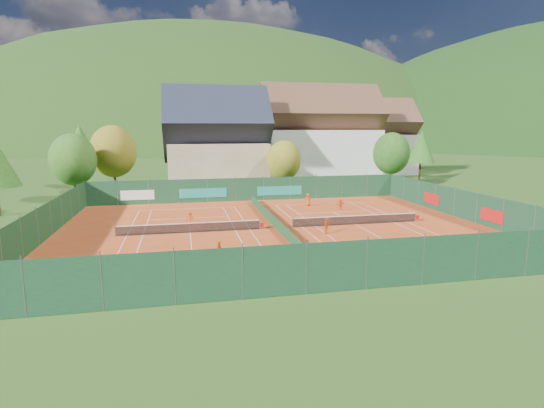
{
  "coord_description": "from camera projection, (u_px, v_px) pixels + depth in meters",
  "views": [
    {
      "loc": [
        -8.51,
        -37.97,
        9.32
      ],
      "look_at": [
        0.0,
        2.0,
        2.0
      ],
      "focal_mm": 28.0,
      "sensor_mm": 36.0,
      "label": 1
    }
  ],
  "objects": [
    {
      "name": "player_right_near",
      "position": [
        326.0,
        226.0,
        37.71
      ],
      "size": [
        0.83,
        0.93,
        1.51
      ],
      "primitive_type": "imported",
      "rotation": [
        0.0,
        0.0,
        0.93
      ],
      "color": "#DE4E13",
      "rests_on": "ground"
    },
    {
      "name": "court_markings_right",
      "position": [
        356.0,
        224.0,
        41.58
      ],
      "size": [
        11.03,
        23.83,
        0.0
      ],
      "color": "white",
      "rests_on": "ground"
    },
    {
      "name": "fence_south",
      "position": [
        337.0,
        267.0,
        24.27
      ],
      "size": [
        40.0,
        0.04,
        3.0
      ],
      "color": "#13351F",
      "rests_on": "ground"
    },
    {
      "name": "player_right_far_a",
      "position": [
        308.0,
        200.0,
        51.38
      ],
      "size": [
        0.79,
        0.55,
        1.54
      ],
      "primitive_type": "imported",
      "rotation": [
        0.0,
        0.0,
        3.23
      ],
      "color": "#D24312",
      "rests_on": "ground"
    },
    {
      "name": "tennis_net_right",
      "position": [
        358.0,
        219.0,
        41.52
      ],
      "size": [
        13.3,
        0.1,
        1.02
      ],
      "color": "#59595B",
      "rests_on": "ground"
    },
    {
      "name": "tree_west_front",
      "position": [
        73.0,
        160.0,
        53.74
      ],
      "size": [
        5.72,
        5.72,
        8.69
      ],
      "color": "#492D1A",
      "rests_on": "ground"
    },
    {
      "name": "player_right_far_b",
      "position": [
        340.0,
        205.0,
        48.93
      ],
      "size": [
        1.23,
        0.66,
        1.27
      ],
      "primitive_type": "imported",
      "rotation": [
        0.0,
        0.0,
        3.4
      ],
      "color": "#F45B15",
      "rests_on": "ground"
    },
    {
      "name": "tennis_net_left",
      "position": [
        192.0,
        227.0,
        38.24
      ],
      "size": [
        13.3,
        0.1,
        1.02
      ],
      "color": "#59595B",
      "rests_on": "ground"
    },
    {
      "name": "loose_ball_1",
      "position": [
        389.0,
        247.0,
        33.5
      ],
      "size": [
        0.07,
        0.07,
        0.07
      ],
      "primitive_type": "sphere",
      "color": "#CCD833",
      "rests_on": "ground"
    },
    {
      "name": "player_left_near",
      "position": [
        188.0,
        260.0,
        27.88
      ],
      "size": [
        0.62,
        0.46,
        1.56
      ],
      "primitive_type": "imported",
      "rotation": [
        0.0,
        0.0,
        0.17
      ],
      "color": "#FC5E16",
      "rests_on": "ground"
    },
    {
      "name": "mountain_backdrop",
      "position": [
        241.0,
        204.0,
        277.57
      ],
      "size": [
        820.0,
        530.0,
        242.0
      ],
      "color": "black",
      "rests_on": "ground"
    },
    {
      "name": "hotel_block_b",
      "position": [
        372.0,
        141.0,
        87.28
      ],
      "size": [
        17.28,
        10.0,
        15.5
      ],
      "color": "silver",
      "rests_on": "ground"
    },
    {
      "name": "tree_center",
      "position": [
        284.0,
        160.0,
        61.52
      ],
      "size": [
        5.01,
        5.01,
        7.6
      ],
      "color": "#4D341B",
      "rests_on": "ground"
    },
    {
      "name": "tree_east_front",
      "position": [
        391.0,
        153.0,
        67.01
      ],
      "size": [
        5.72,
        5.72,
        8.69
      ],
      "color": "#462E19",
      "rests_on": "ground"
    },
    {
      "name": "tree_east_back",
      "position": [
        362.0,
        142.0,
        82.59
      ],
      "size": [
        7.15,
        7.15,
        10.86
      ],
      "color": "#442718",
      "rests_on": "ground"
    },
    {
      "name": "court_markings_left",
      "position": [
        190.0,
        233.0,
        38.3
      ],
      "size": [
        11.03,
        23.83,
        0.0
      ],
      "color": "white",
      "rests_on": "ground"
    },
    {
      "name": "player_left_mid",
      "position": [
        220.0,
        250.0,
        30.88
      ],
      "size": [
        0.62,
        0.5,
        1.21
      ],
      "primitive_type": "imported",
      "rotation": [
        0.0,
        0.0,
        0.07
      ],
      "color": "#E15E14",
      "rests_on": "ground"
    },
    {
      "name": "tree_west_mid",
      "position": [
        113.0,
        151.0,
        60.21
      ],
      "size": [
        6.44,
        6.44,
        9.78
      ],
      "color": "#462D19",
      "rests_on": "ground"
    },
    {
      "name": "court_divider",
      "position": [
        276.0,
        223.0,
        39.85
      ],
      "size": [
        0.03,
        28.8,
        1.0
      ],
      "color": "#163D21",
      "rests_on": "ground"
    },
    {
      "name": "fence_east",
      "position": [
        465.0,
        205.0,
        43.83
      ],
      "size": [
        0.09,
        32.0,
        3.0
      ],
      "color": "#133521",
      "rests_on": "ground"
    },
    {
      "name": "chalet",
      "position": [
        217.0,
        145.0,
        67.04
      ],
      "size": [
        16.2,
        12.0,
        16.0
      ],
      "color": "beige",
      "rests_on": "ground"
    },
    {
      "name": "ball_hopper",
      "position": [
        474.0,
        254.0,
        30.07
      ],
      "size": [
        0.34,
        0.34,
        0.8
      ],
      "color": "slate",
      "rests_on": "ground"
    },
    {
      "name": "tree_west_back",
      "position": [
        80.0,
        145.0,
        66.57
      ],
      "size": [
        5.6,
        5.6,
        10.0
      ],
      "color": "#463019",
      "rests_on": "ground"
    },
    {
      "name": "hotel_block_a",
      "position": [
        319.0,
        139.0,
        76.58
      ],
      "size": [
        21.6,
        11.0,
        17.25
      ],
      "color": "silver",
      "rests_on": "ground"
    },
    {
      "name": "clay_pad",
      "position": [
        276.0,
        228.0,
        39.94
      ],
      "size": [
        40.0,
        32.0,
        0.01
      ],
      "primitive_type": "cube",
      "color": "#B4411A",
      "rests_on": "ground"
    },
    {
      "name": "tree_east_mid",
      "position": [
        421.0,
        146.0,
        76.65
      ],
      "size": [
        5.04,
        5.04,
        9.0
      ],
      "color": "#49321A",
      "rests_on": "ground"
    },
    {
      "name": "ground",
      "position": [
        276.0,
        229.0,
        39.95
      ],
      "size": [
        600.0,
        600.0,
        0.0
      ],
      "primitive_type": "plane",
      "color": "#264916",
      "rests_on": "ground"
    },
    {
      "name": "player_left_far",
      "position": [
        190.0,
        218.0,
        41.34
      ],
      "size": [
        0.97,
        0.7,
        1.35
      ],
      "primitive_type": "imported",
      "rotation": [
        0.0,
        0.0,
        3.39
      ],
      "color": "#D65413",
      "rests_on": "ground"
    },
    {
      "name": "fence_west",
      "position": [
        44.0,
        223.0,
        35.58
      ],
      "size": [
        0.04,
        32.0,
        3.0
      ],
      "color": "#163D1D",
      "rests_on": "ground"
    },
    {
      "name": "loose_ball_0",
      "position": [
        192.0,
        251.0,
        32.57
      ],
      "size": [
        0.07,
        0.07,
        0.07
      ],
      "primitive_type": "sphere",
      "color": "#CCD833",
      "rests_on": "ground"
    },
    {
      "name": "fence_north",
      "position": [
        246.0,
        190.0,
        54.99
      ],
      "size": [
        40.0,
        0.1,
        3.0
      ],
      "color": "#153C23",
      "rests_on": "ground"
    }
  ]
}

